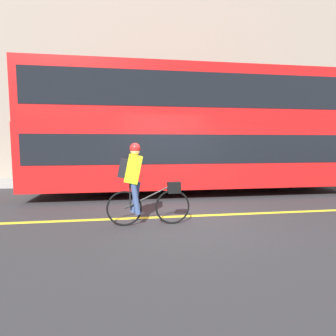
# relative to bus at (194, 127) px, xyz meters

# --- Properties ---
(ground_plane) EXTENTS (80.00, 80.00, 0.00)m
(ground_plane) POSITION_rel_bus_xyz_m (-1.00, -2.88, -2.15)
(ground_plane) COLOR #2D2D30
(road_center_line) EXTENTS (50.00, 0.14, 0.01)m
(road_center_line) POSITION_rel_bus_xyz_m (-1.00, -2.78, -2.15)
(road_center_line) COLOR yellow
(road_center_line) RESTS_ON ground_plane
(sidewalk_curb) EXTENTS (60.00, 2.05, 0.14)m
(sidewalk_curb) POSITION_rel_bus_xyz_m (-1.00, 2.67, -2.08)
(sidewalk_curb) COLOR gray
(sidewalk_curb) RESTS_ON ground_plane
(building_facade) EXTENTS (60.00, 0.30, 10.00)m
(building_facade) POSITION_rel_bus_xyz_m (-1.00, 3.85, 2.85)
(building_facade) COLOR gray
(building_facade) RESTS_ON ground_plane
(bus) EXTENTS (10.14, 2.51, 3.88)m
(bus) POSITION_rel_bus_xyz_m (0.00, 0.00, 0.00)
(bus) COLOR black
(bus) RESTS_ON ground_plane
(cyclist_on_bike) EXTENTS (1.67, 0.32, 1.64)m
(cyclist_on_bike) POSITION_rel_bus_xyz_m (-1.88, -3.28, -1.27)
(cyclist_on_bike) COLOR black
(cyclist_on_bike) RESTS_ON ground_plane
(street_sign_post) EXTENTS (0.36, 0.09, 2.33)m
(street_sign_post) POSITION_rel_bus_xyz_m (-1.78, 2.56, -0.70)
(street_sign_post) COLOR #59595B
(street_sign_post) RESTS_ON sidewalk_curb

